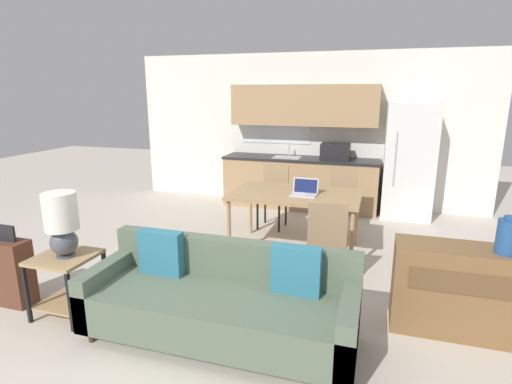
{
  "coord_description": "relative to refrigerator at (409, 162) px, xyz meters",
  "views": [
    {
      "loc": [
        1.31,
        -2.59,
        2.03
      ],
      "look_at": [
        0.04,
        1.5,
        0.95
      ],
      "focal_mm": 28.0,
      "sensor_mm": 36.0,
      "label": 1
    }
  ],
  "objects": [
    {
      "name": "dining_chair_far_right",
      "position": [
        -0.94,
        -1.08,
        -0.4
      ],
      "size": [
        0.44,
        0.44,
        0.94
      ],
      "rotation": [
        0.0,
        0.0,
        0.04
      ],
      "color": "#997A56",
      "rests_on": "ground_plane"
    },
    {
      "name": "credenza",
      "position": [
        0.28,
        -3.38,
        -0.54
      ],
      "size": [
        1.12,
        0.41,
        0.78
      ],
      "color": "brown",
      "rests_on": "ground_plane"
    },
    {
      "name": "suitcase",
      "position": [
        -3.81,
        -4.14,
        -0.6
      ],
      "size": [
        0.39,
        0.22,
        0.81
      ],
      "color": "brown",
      "rests_on": "ground_plane"
    },
    {
      "name": "table_lamp",
      "position": [
        -3.12,
        -4.14,
        -0.02
      ],
      "size": [
        0.29,
        0.29,
        0.6
      ],
      "color": "#4C515B",
      "rests_on": "side_table"
    },
    {
      "name": "refrigerator",
      "position": [
        0.0,
        0.0,
        0.0
      ],
      "size": [
        0.77,
        0.7,
        1.85
      ],
      "color": "white",
      "rests_on": "ground_plane"
    },
    {
      "name": "kitchen_counter",
      "position": [
        -1.78,
        0.08,
        -0.08
      ],
      "size": [
        2.72,
        0.65,
        2.15
      ],
      "color": "tan",
      "rests_on": "ground_plane"
    },
    {
      "name": "side_table",
      "position": [
        -3.15,
        -4.13,
        -0.53
      ],
      "size": [
        0.51,
        0.51,
        0.58
      ],
      "color": "tan",
      "rests_on": "ground_plane"
    },
    {
      "name": "dining_chair_far_left",
      "position": [
        -1.97,
        -1.12,
        -0.4
      ],
      "size": [
        0.45,
        0.45,
        0.94
      ],
      "rotation": [
        0.0,
        0.0,
        -0.07
      ],
      "color": "#997A56",
      "rests_on": "ground_plane"
    },
    {
      "name": "couch",
      "position": [
        -1.65,
        -4.04,
        -0.6
      ],
      "size": [
        2.23,
        0.8,
        0.84
      ],
      "color": "#3D2D1E",
      "rests_on": "ground_plane"
    },
    {
      "name": "laptop",
      "position": [
        -1.34,
        -2.02,
        -0.11
      ],
      "size": [
        0.33,
        0.26,
        0.2
      ],
      "rotation": [
        0.0,
        0.0,
        -0.03
      ],
      "color": "#B7BABC",
      "rests_on": "dining_table"
    },
    {
      "name": "vase",
      "position": [
        0.53,
        -3.43,
        -0.0
      ],
      "size": [
        0.16,
        0.16,
        0.31
      ],
      "color": "#234C84",
      "rests_on": "credenza"
    },
    {
      "name": "dining_chair_near_right",
      "position": [
        -0.93,
        -2.84,
        -0.4
      ],
      "size": [
        0.44,
        0.44,
        0.94
      ],
      "rotation": [
        0.0,
        0.0,
        3.2
      ],
      "color": "#997A56",
      "rests_on": "ground_plane"
    },
    {
      "name": "dining_table",
      "position": [
        -1.46,
        -1.97,
        -0.22
      ],
      "size": [
        1.62,
        1.0,
        0.77
      ],
      "color": "tan",
      "rests_on": "ground_plane"
    },
    {
      "name": "ground_plane",
      "position": [
        -1.79,
        -4.25,
        -0.93
      ],
      "size": [
        20.0,
        20.0,
        0.0
      ],
      "primitive_type": "plane",
      "color": "beige"
    },
    {
      "name": "wall_back",
      "position": [
        -1.8,
        0.38,
        0.43
      ],
      "size": [
        6.4,
        0.07,
        2.7
      ],
      "color": "silver",
      "rests_on": "ground_plane"
    }
  ]
}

